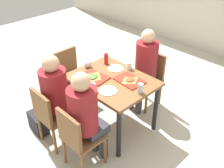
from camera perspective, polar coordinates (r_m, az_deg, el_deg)
ground_plane at (r=3.80m, az=-0.00°, el=-8.90°), size 10.00×10.00×0.02m
main_table at (r=3.39m, az=-0.00°, el=-0.44°), size 1.07×0.82×0.77m
chair_near_left at (r=3.28m, az=-13.37°, el=-6.44°), size 0.40×0.40×0.84m
chair_near_right at (r=2.94m, az=-7.61°, el=-11.27°), size 0.40×0.40×0.84m
chair_far_side at (r=3.99m, az=8.18°, el=1.88°), size 0.40×0.40×0.84m
chair_left_end at (r=4.09m, az=-9.04°, el=2.58°), size 0.40×0.40×0.84m
person_in_red at (r=3.19m, az=-11.83°, el=-1.94°), size 0.32×0.42×1.25m
person_in_brown_jacket at (r=2.84m, az=-5.73°, el=-6.36°), size 0.32×0.42×1.25m
person_far_side at (r=3.78m, az=7.14°, el=4.33°), size 0.32×0.42×1.25m
tray_red_near at (r=3.36m, az=-3.98°, el=1.51°), size 0.39×0.30×0.02m
tray_red_far at (r=3.30m, az=3.80°, el=0.80°), size 0.38×0.28×0.02m
paper_plate_center at (r=3.57m, az=0.80°, el=3.46°), size 0.22×0.22×0.01m
paper_plate_near_edge at (r=3.10m, az=-0.91°, el=-1.47°), size 0.22×0.22×0.01m
pizza_slice_a at (r=3.35m, az=-4.22°, el=1.64°), size 0.24×0.27×0.02m
pizza_slice_b at (r=3.28m, az=3.98°, el=0.94°), size 0.17×0.21×0.02m
plastic_cup_a at (r=3.54m, az=3.74°, el=4.03°), size 0.07×0.07×0.10m
plastic_cup_b at (r=3.09m, az=-4.28°, el=-0.67°), size 0.07×0.07×0.10m
soda_can at (r=3.06m, az=6.23°, el=-0.96°), size 0.07×0.07×0.12m
condiment_bottle at (r=3.65m, az=-1.28°, el=5.52°), size 0.06×0.06×0.16m
foil_bundle at (r=3.59m, az=-5.32°, el=4.37°), size 0.10×0.10×0.10m
handbag at (r=3.74m, az=-15.84°, el=-8.15°), size 0.33×0.18×0.28m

